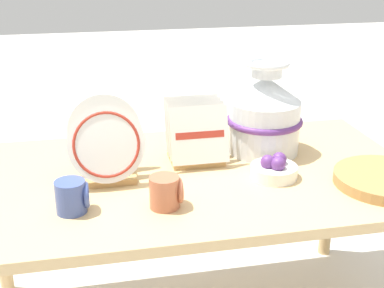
{
  "coord_description": "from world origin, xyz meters",
  "views": [
    {
      "loc": [
        -0.34,
        -1.65,
        1.43
      ],
      "look_at": [
        0.0,
        0.0,
        0.77
      ],
      "focal_mm": 50.0,
      "sensor_mm": 36.0,
      "label": 1
    }
  ],
  "objects": [
    {
      "name": "mug_cobalt_glaze",
      "position": [
        -0.4,
        -0.2,
        0.71
      ],
      "size": [
        0.1,
        0.09,
        0.1
      ],
      "color": "#42569E",
      "rests_on": "display_table"
    },
    {
      "name": "fruit_bowl",
      "position": [
        0.27,
        -0.09,
        0.69
      ],
      "size": [
        0.16,
        0.16,
        0.08
      ],
      "color": "white",
      "rests_on": "display_table"
    },
    {
      "name": "mug_terracotta_glaze",
      "position": [
        -0.13,
        -0.22,
        0.71
      ],
      "size": [
        0.1,
        0.09,
        0.1
      ],
      "color": "#B76647",
      "rests_on": "display_table"
    },
    {
      "name": "dish_rack_round_plates",
      "position": [
        -0.29,
        0.01,
        0.77
      ],
      "size": [
        0.25,
        0.21,
        0.27
      ],
      "color": "tan",
      "rests_on": "display_table"
    },
    {
      "name": "ceramic_vase",
      "position": [
        0.31,
        0.15,
        0.82
      ],
      "size": [
        0.29,
        0.29,
        0.35
      ],
      "color": "silver",
      "rests_on": "display_table"
    },
    {
      "name": "dish_rack_square_plates",
      "position": [
        0.04,
        0.11,
        0.75
      ],
      "size": [
        0.2,
        0.2,
        0.22
      ],
      "color": "tan",
      "rests_on": "display_table"
    },
    {
      "name": "display_table",
      "position": [
        0.0,
        0.0,
        0.6
      ],
      "size": [
        1.57,
        0.88,
        0.66
      ],
      "color": "tan",
      "rests_on": "ground_plane"
    }
  ]
}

